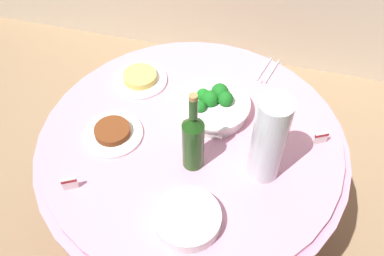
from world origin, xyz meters
TOP-DOWN VIEW (x-y plane):
  - ground_plane at (0.00, 0.00)m, footprint 6.00×6.00m
  - buffet_table at (0.00, 0.00)m, footprint 1.16×1.16m
  - broccoli_bowl at (0.05, 0.14)m, footprint 0.28×0.28m
  - plate_stack at (0.07, -0.34)m, footprint 0.21×0.21m
  - wine_bottle at (0.03, -0.11)m, footprint 0.07×0.07m
  - decorative_fruit_vase at (0.27, -0.08)m, footprint 0.11×0.11m
  - serving_tongs at (0.22, 0.42)m, footprint 0.08×0.17m
  - food_plate_noodles at (-0.28, 0.23)m, footprint 0.22×0.22m
  - food_plate_stir_fry at (-0.28, -0.07)m, footprint 0.22×0.22m
  - label_placard_front at (0.45, 0.09)m, footprint 0.05×0.03m
  - label_placard_mid at (0.27, 0.09)m, footprint 0.05×0.01m
  - label_placard_rear at (-0.33, -0.32)m, footprint 0.05×0.03m

SIDE VIEW (x-z plane):
  - ground_plane at x=0.00m, z-range 0.00..0.00m
  - buffet_table at x=0.00m, z-range 0.01..0.75m
  - serving_tongs at x=0.22m, z-range 0.74..0.75m
  - food_plate_stir_fry at x=-0.28m, z-range 0.74..0.77m
  - food_plate_noodles at x=-0.28m, z-range 0.74..0.78m
  - plate_stack at x=0.07m, z-range 0.74..0.79m
  - label_placard_front at x=0.45m, z-range 0.74..0.80m
  - label_placard_mid at x=0.27m, z-range 0.74..0.80m
  - label_placard_rear at x=-0.33m, z-range 0.74..0.80m
  - broccoli_bowl at x=0.05m, z-range 0.73..0.84m
  - wine_bottle at x=0.03m, z-range 0.70..1.04m
  - decorative_fruit_vase at x=0.27m, z-range 0.72..1.06m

